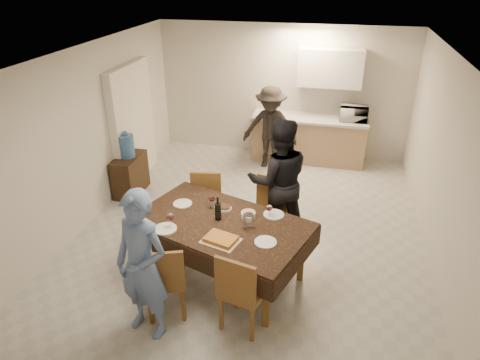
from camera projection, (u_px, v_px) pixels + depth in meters
The scene contains 33 objects.
floor at pixel (252, 227), 6.55m from camera, with size 5.00×6.00×0.02m, color #B3B2AD.
ceiling at pixel (255, 54), 5.36m from camera, with size 5.00×6.00×0.02m, color white.
wall_back at pixel (282, 91), 8.55m from camera, with size 5.00×0.02×2.60m, color beige.
wall_front at pixel (179, 296), 3.36m from camera, with size 5.00×0.02×2.60m, color beige.
wall_left at pixel (91, 135), 6.45m from camera, with size 0.02×6.00×2.60m, color beige.
wall_right at pixel (445, 166), 5.46m from camera, with size 0.02×6.00×2.60m, color beige.
stub_partition at pixel (133, 124), 7.59m from camera, with size 0.15×1.40×2.10m, color silver.
kitchen_base_cabinet at pixel (308, 140), 8.56m from camera, with size 2.20×0.60×0.86m, color tan.
kitchen_worktop at pixel (310, 119), 8.35m from camera, with size 2.24×0.64×0.05m, color #B9B8B3.
upper_cabinet at pixel (330, 68), 7.97m from camera, with size 1.20×0.34×0.70m, color silver.
dining_table at pixel (221, 225), 5.21m from camera, with size 2.37×1.83×0.81m.
chair_near_left at pixel (161, 275), 4.65m from camera, with size 0.57×0.58×0.53m.
chair_near_right at pixel (242, 286), 4.46m from camera, with size 0.55×0.56×0.54m.
chair_far_left at pixel (202, 206), 5.95m from camera, with size 0.51×0.51×0.52m.
chair_far_right at pixel (266, 212), 5.75m from camera, with size 0.53×0.53×0.55m.
console at pixel (130, 175), 7.39m from camera, with size 0.37×0.74×0.68m, color black.
water_jug at pixel (126, 146), 7.14m from camera, with size 0.26×0.26×0.39m, color #3F6FB1.
wine_bottle at pixel (218, 208), 5.17m from camera, with size 0.08×0.08×0.31m, color black, non-canonical shape.
water_pitcher at pixel (248, 221), 5.04m from camera, with size 0.12×0.12×0.18m, color white.
savoury_tart at pixel (221, 239), 4.83m from camera, with size 0.41×0.31×0.05m, color #C58C39.
salad_bowl at pixel (248, 215), 5.27m from camera, with size 0.18×0.18×0.07m, color white.
mushroom_dish at pixel (223, 209), 5.43m from camera, with size 0.20×0.20×0.04m, color white.
wine_glass_a at pixel (170, 220), 5.04m from camera, with size 0.09×0.09×0.20m, color white, non-canonical shape.
wine_glass_b at pixel (269, 211), 5.26m from camera, with size 0.08×0.08×0.17m, color white, non-canonical shape.
wine_glass_c at pixel (212, 201), 5.44m from camera, with size 0.09×0.09×0.20m, color white, non-canonical shape.
plate_near_left at pixel (165, 229), 5.04m from camera, with size 0.27×0.27×0.02m, color white.
plate_near_right at pixel (266, 242), 4.81m from camera, with size 0.25×0.25×0.01m, color white.
plate_far_left at pixel (183, 204), 5.56m from camera, with size 0.25×0.25×0.01m, color white.
plate_far_right at pixel (274, 214), 5.33m from camera, with size 0.26×0.26×0.01m, color white.
microwave at pixel (354, 113), 8.11m from camera, with size 0.51×0.35×0.28m, color silver.
person_near at pixel (142, 267), 4.37m from camera, with size 0.63×0.41×1.72m, color #5E77AC.
person_far at pixel (279, 181), 5.95m from camera, with size 0.88×0.69×1.82m, color black.
person_kitchen at pixel (270, 128), 8.14m from camera, with size 1.03×0.59×1.60m, color black.
Camera 1 is at (1.04, -5.39, 3.65)m, focal length 32.00 mm.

